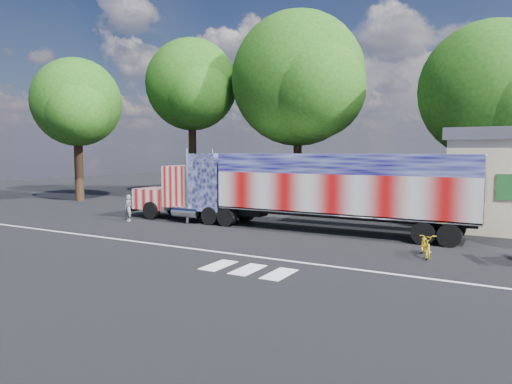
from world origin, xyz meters
The scene contains 10 objects.
ground centered at (0.00, 0.00, 0.00)m, with size 100.00×100.00×0.00m, color black.
lane_markings centered at (1.71, -3.77, 0.01)m, with size 30.00×2.67×0.01m.
semi_truck centered at (1.99, 3.64, 2.17)m, with size 19.75×3.12×4.21m.
coach_bus centered at (-1.23, 11.72, 1.65)m, with size 10.93×2.54×3.18m.
woman centered at (-7.60, 1.36, 0.77)m, with size 0.56×0.37×1.53m, color slate.
bicycle centered at (9.01, 0.23, 0.45)m, with size 0.60×1.73×0.91m, color gold.
tree_n_mid centered at (-3.77, 17.33, 10.00)m, with size 11.64×11.08×15.60m.
tree_w_a centered at (-19.03, 7.55, 7.96)m, with size 7.42×7.07×11.56m.
tree_nw_a centered at (-13.56, 15.69, 10.00)m, with size 8.63×8.22×14.18m.
tree_ne_a centered at (10.46, 16.87, 8.12)m, with size 9.71×9.25×12.80m.
Camera 1 is at (11.66, -18.06, 4.02)m, focal length 32.00 mm.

